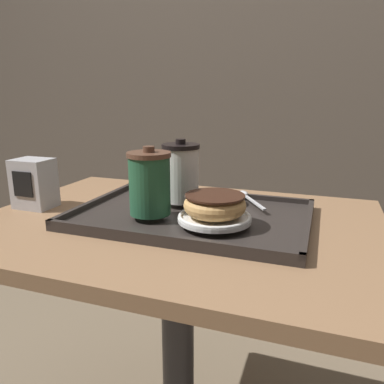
% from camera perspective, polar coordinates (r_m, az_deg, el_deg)
% --- Properties ---
extents(wall_behind, '(8.00, 0.05, 2.40)m').
position_cam_1_polar(wall_behind, '(1.89, 10.84, 19.69)').
color(wall_behind, brown).
rests_on(wall_behind, ground_plane).
extents(cafe_table, '(0.91, 0.66, 0.75)m').
position_cam_1_polar(cafe_table, '(0.93, -2.25, -14.19)').
color(cafe_table, '#846042').
rests_on(cafe_table, ground_plane).
extents(serving_tray, '(0.52, 0.36, 0.02)m').
position_cam_1_polar(serving_tray, '(0.86, -0.00, -3.64)').
color(serving_tray, '#282321').
rests_on(serving_tray, cafe_table).
extents(coffee_cup_front, '(0.09, 0.09, 0.15)m').
position_cam_1_polar(coffee_cup_front, '(0.81, -6.47, 1.38)').
color(coffee_cup_front, '#235638').
rests_on(coffee_cup_front, serving_tray).
extents(coffee_cup_rear, '(0.09, 0.09, 0.15)m').
position_cam_1_polar(coffee_cup_rear, '(0.91, -1.72, 3.01)').
color(coffee_cup_rear, white).
rests_on(coffee_cup_rear, serving_tray).
extents(plate_with_chocolate_donut, '(0.15, 0.15, 0.01)m').
position_cam_1_polar(plate_with_chocolate_donut, '(0.78, 3.45, -3.91)').
color(plate_with_chocolate_donut, white).
rests_on(plate_with_chocolate_donut, serving_tray).
extents(donut_chocolate_glazed, '(0.13, 0.13, 0.04)m').
position_cam_1_polar(donut_chocolate_glazed, '(0.77, 3.48, -1.90)').
color(donut_chocolate_glazed, tan).
rests_on(donut_chocolate_glazed, plate_with_chocolate_donut).
extents(spoon, '(0.10, 0.14, 0.01)m').
position_cam_1_polar(spoon, '(0.96, 8.32, -0.57)').
color(spoon, silver).
rests_on(spoon, serving_tray).
extents(napkin_dispenser, '(0.09, 0.08, 0.12)m').
position_cam_1_polar(napkin_dispenser, '(1.02, -22.94, 1.21)').
color(napkin_dispenser, '#B7B7BC').
rests_on(napkin_dispenser, cafe_table).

